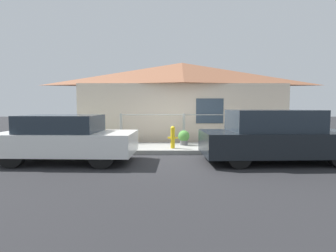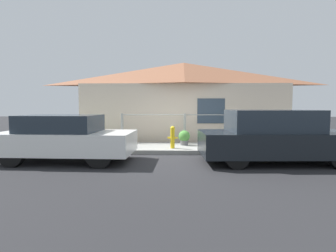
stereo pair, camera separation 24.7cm
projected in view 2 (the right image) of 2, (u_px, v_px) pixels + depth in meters
ground_plane at (187, 155)px, 8.31m from camera, size 60.00×60.00×0.00m
sidewalk at (185, 148)px, 9.24m from camera, size 24.00×1.88×0.14m
house at (184, 78)px, 11.41m from camera, size 8.99×2.23×3.45m
fence at (185, 127)px, 9.97m from camera, size 4.90×0.10×1.13m
car_left at (65, 138)px, 7.27m from camera, size 3.72×1.75×1.30m
car_right at (276, 137)px, 7.10m from camera, size 4.20×1.79×1.45m
fire_hydrant at (173, 137)px, 8.73m from camera, size 0.34×0.15×0.74m
potted_plant_near_hydrant at (184, 137)px, 9.45m from camera, size 0.41×0.41×0.53m
potted_plant_by_fence at (93, 135)px, 9.63m from camera, size 0.54×0.54×0.66m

